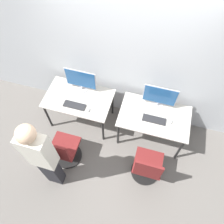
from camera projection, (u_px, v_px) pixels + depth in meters
ground_plane at (110, 143)px, 4.08m from camera, size 20.00×20.00×0.00m
wall_back at (125, 56)px, 3.33m from camera, size 12.00×0.05×2.80m
desk_left at (79, 100)px, 3.83m from camera, size 1.16×0.71×0.71m
monitor_left at (81, 80)px, 3.67m from camera, size 0.54×0.20×0.45m
keyboard_left at (75, 105)px, 3.67m from camera, size 0.38×0.13×0.02m
mouse_left at (88, 110)px, 3.61m from camera, size 0.06×0.09×0.03m
office_chair_left at (64, 151)px, 3.60m from camera, size 0.48×0.48×0.90m
person_left at (42, 157)px, 2.91m from camera, size 0.36×0.23×1.76m
desk_right at (154, 118)px, 3.63m from camera, size 1.16×0.71×0.71m
monitor_right at (160, 97)px, 3.48m from camera, size 0.54×0.20×0.45m
keyboard_right at (154, 120)px, 3.52m from camera, size 0.38×0.13×0.02m
mouse_right at (170, 122)px, 3.49m from camera, size 0.06×0.09×0.03m
office_chair_right at (147, 167)px, 3.45m from camera, size 0.48×0.48×0.90m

